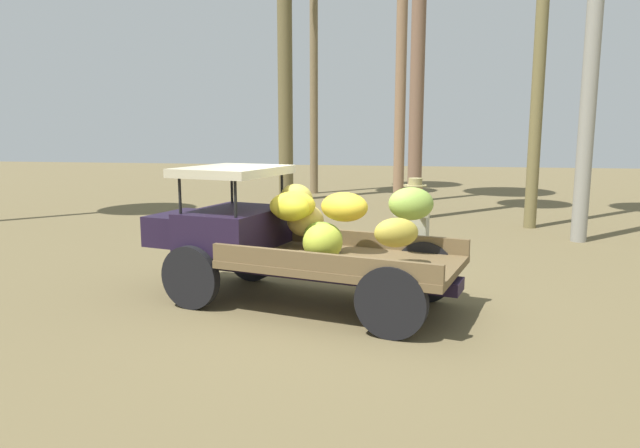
% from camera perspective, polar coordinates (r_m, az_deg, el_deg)
% --- Properties ---
extents(ground_plane, '(60.00, 60.00, 0.00)m').
position_cam_1_polar(ground_plane, '(8.23, 0.83, -7.62)').
color(ground_plane, brown).
extents(truck, '(4.65, 2.60, 1.87)m').
position_cam_1_polar(truck, '(8.08, -3.54, -1.09)').
color(truck, black).
rests_on(truck, ground).
extents(farmer, '(0.53, 0.49, 1.70)m').
position_cam_1_polar(farmer, '(8.62, 9.23, -0.36)').
color(farmer, olive).
rests_on(farmer, ground).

